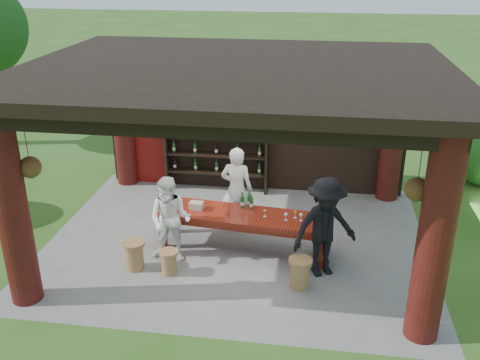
# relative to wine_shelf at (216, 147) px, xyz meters

# --- Properties ---
(ground) EXTENTS (90.00, 90.00, 0.00)m
(ground) POSITION_rel_wine_shelf_xyz_m (0.87, -2.45, -1.09)
(ground) COLOR #2D5119
(ground) RESTS_ON ground
(pavilion) EXTENTS (7.50, 6.00, 3.60)m
(pavilion) POSITION_rel_wine_shelf_xyz_m (0.86, -2.02, 1.04)
(pavilion) COLOR slate
(pavilion) RESTS_ON ground
(wine_shelf) EXTENTS (2.46, 0.37, 2.17)m
(wine_shelf) POSITION_rel_wine_shelf_xyz_m (0.00, 0.00, 0.00)
(wine_shelf) COLOR black
(wine_shelf) RESTS_ON ground
(tasting_table) EXTENTS (3.37, 1.18, 0.75)m
(tasting_table) POSITION_rel_wine_shelf_xyz_m (1.05, -2.73, -0.45)
(tasting_table) COLOR #5E1B0D
(tasting_table) RESTS_ON ground
(stool_near_left) EXTENTS (0.34, 0.34, 0.45)m
(stool_near_left) POSITION_rel_wine_shelf_xyz_m (-0.15, -3.78, -0.85)
(stool_near_left) COLOR brown
(stool_near_left) RESTS_ON ground
(stool_near_right) EXTENTS (0.41, 0.41, 0.54)m
(stool_near_right) POSITION_rel_wine_shelf_xyz_m (2.17, -3.85, -0.80)
(stool_near_right) COLOR brown
(stool_near_right) RESTS_ON ground
(stool_far_left) EXTENTS (0.41, 0.41, 0.55)m
(stool_far_left) POSITION_rel_wine_shelf_xyz_m (-0.81, -3.71, -0.80)
(stool_far_left) COLOR brown
(stool_far_left) RESTS_ON ground
(host) EXTENTS (0.70, 0.50, 1.79)m
(host) POSITION_rel_wine_shelf_xyz_m (0.79, -1.95, -0.19)
(host) COLOR white
(host) RESTS_ON ground
(guest_woman) EXTENTS (0.83, 0.67, 1.63)m
(guest_woman) POSITION_rel_wine_shelf_xyz_m (-0.23, -3.29, -0.27)
(guest_woman) COLOR white
(guest_woman) RESTS_ON ground
(guest_man) EXTENTS (1.37, 1.16, 1.84)m
(guest_man) POSITION_rel_wine_shelf_xyz_m (2.55, -3.38, -0.17)
(guest_man) COLOR black
(guest_man) RESTS_ON ground
(table_bottles) EXTENTS (0.26, 0.18, 0.31)m
(table_bottles) POSITION_rel_wine_shelf_xyz_m (1.07, -2.43, -0.18)
(table_bottles) COLOR #194C1E
(table_bottles) RESTS_ON tasting_table
(table_glasses) EXTENTS (0.74, 0.18, 0.15)m
(table_glasses) POSITION_rel_wine_shelf_xyz_m (1.85, -2.81, -0.26)
(table_glasses) COLOR silver
(table_glasses) RESTS_ON tasting_table
(napkin_basket) EXTENTS (0.28, 0.21, 0.14)m
(napkin_basket) POSITION_rel_wine_shelf_xyz_m (0.11, -2.65, -0.27)
(napkin_basket) COLOR #BF6672
(napkin_basket) RESTS_ON tasting_table
(shrubs) EXTENTS (14.39, 8.01, 1.36)m
(shrubs) POSITION_rel_wine_shelf_xyz_m (2.29, -2.03, -0.53)
(shrubs) COLOR #194C14
(shrubs) RESTS_ON ground
(trees) EXTENTS (21.50, 11.07, 4.80)m
(trees) POSITION_rel_wine_shelf_xyz_m (4.54, -1.28, 2.28)
(trees) COLOR #3F2819
(trees) RESTS_ON ground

